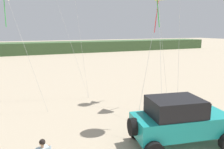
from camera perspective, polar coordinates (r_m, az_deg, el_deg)
dune_ridge at (r=54.13m, az=-18.29°, el=6.26°), size 90.00×7.04×2.47m
jeep at (r=11.14m, az=16.43°, el=-10.82°), size 5.00×3.11×2.26m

